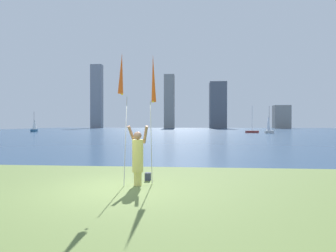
% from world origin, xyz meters
% --- Properties ---
extents(ground, '(120.00, 138.00, 0.12)m').
position_xyz_m(ground, '(0.00, 50.95, -0.06)').
color(ground, '#5B7038').
extents(person, '(0.69, 0.51, 1.88)m').
position_xyz_m(person, '(0.60, 0.53, 0.92)').
color(person, '#D8CC66').
rests_on(person, ground).
extents(kite_flag_left, '(0.16, 0.93, 4.06)m').
position_xyz_m(kite_flag_left, '(0.19, 0.12, 3.34)').
color(kite_flag_left, '#B2B2B7').
rests_on(kite_flag_left, ground).
extents(kite_flag_right, '(0.16, 0.90, 4.19)m').
position_xyz_m(kite_flag_right, '(1.01, 1.10, 3.34)').
color(kite_flag_right, '#B2B2B7').
rests_on(kite_flag_right, ground).
extents(bag, '(0.19, 0.21, 0.26)m').
position_xyz_m(bag, '(0.79, 1.36, 0.13)').
color(bag, '#33384C').
rests_on(bag, ground).
extents(sailboat_0, '(1.11, 2.12, 4.61)m').
position_xyz_m(sailboat_0, '(-33.86, 54.64, 1.39)').
color(sailboat_0, '#2D6084').
rests_on(sailboat_0, ground).
extents(sailboat_2, '(1.64, 0.96, 5.35)m').
position_xyz_m(sailboat_2, '(17.16, 49.63, 1.48)').
color(sailboat_2, silver).
rests_on(sailboat_2, ground).
extents(sailboat_3, '(2.76, 1.08, 5.60)m').
position_xyz_m(sailboat_3, '(14.41, 51.88, 0.37)').
color(sailboat_3, maroon).
rests_on(sailboat_3, ground).
extents(skyline_tower_0, '(4.65, 3.15, 26.61)m').
position_xyz_m(skyline_tower_0, '(-37.98, 109.77, 13.31)').
color(skyline_tower_0, gray).
rests_on(skyline_tower_0, ground).
extents(skyline_tower_1, '(4.06, 3.93, 21.54)m').
position_xyz_m(skyline_tower_1, '(-7.13, 107.26, 10.77)').
color(skyline_tower_1, gray).
rests_on(skyline_tower_1, ground).
extents(skyline_tower_2, '(6.43, 7.67, 18.09)m').
position_xyz_m(skyline_tower_2, '(12.11, 106.58, 9.04)').
color(skyline_tower_2, '#565B66').
rests_on(skyline_tower_2, ground).
extents(skyline_tower_3, '(6.03, 4.34, 8.91)m').
position_xyz_m(skyline_tower_3, '(36.40, 105.90, 4.45)').
color(skyline_tower_3, gray).
rests_on(skyline_tower_3, ground).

